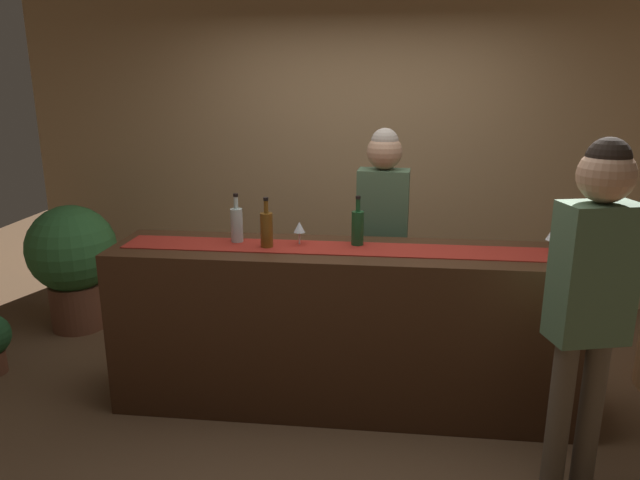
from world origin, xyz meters
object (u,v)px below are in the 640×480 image
(potted_plant_tall, at_px, (73,258))
(wine_bottle_clear, at_px, (237,224))
(wine_glass_near_customer, at_px, (299,228))
(wine_bottle_green, at_px, (358,227))
(wine_bottle_amber, at_px, (267,229))
(bartender, at_px, (382,224))
(wine_glass_mid_counter, at_px, (552,235))
(customer_sipping, at_px, (592,284))

(potted_plant_tall, bearing_deg, wine_bottle_clear, -28.34)
(wine_bottle_clear, bearing_deg, wine_glass_near_customer, -1.88)
(wine_bottle_green, bearing_deg, wine_bottle_amber, -168.86)
(wine_bottle_green, bearing_deg, wine_glass_near_customer, -175.75)
(potted_plant_tall, bearing_deg, bartender, -7.87)
(wine_bottle_amber, relative_size, wine_glass_near_customer, 2.10)
(wine_bottle_clear, xyz_separation_m, wine_glass_near_customer, (0.39, -0.01, -0.01))
(wine_bottle_green, xyz_separation_m, bartender, (0.14, 0.50, -0.10))
(wine_bottle_clear, distance_m, bartender, 1.02)
(bartender, bearing_deg, wine_bottle_green, 77.79)
(wine_bottle_green, bearing_deg, potted_plant_tall, 160.05)
(wine_bottle_green, distance_m, potted_plant_tall, 2.52)
(wine_bottle_clear, relative_size, wine_glass_mid_counter, 2.10)
(wine_glass_mid_counter, bearing_deg, bartender, 151.27)
(wine_bottle_green, distance_m, customer_sipping, 1.34)
(customer_sipping, distance_m, potted_plant_tall, 3.81)
(wine_bottle_clear, relative_size, potted_plant_tall, 0.30)
(bartender, relative_size, potted_plant_tall, 1.64)
(wine_bottle_clear, height_order, wine_glass_near_customer, wine_bottle_clear)
(wine_bottle_amber, bearing_deg, wine_glass_near_customer, 23.24)
(wine_bottle_amber, height_order, customer_sipping, customer_sipping)
(wine_glass_near_customer, bearing_deg, wine_bottle_clear, 178.12)
(bartender, distance_m, customer_sipping, 1.59)
(wine_bottle_clear, xyz_separation_m, wine_bottle_amber, (0.20, -0.09, 0.00))
(wine_glass_near_customer, bearing_deg, wine_bottle_green, 4.25)
(wine_glass_near_customer, relative_size, customer_sipping, 0.08)
(wine_bottle_amber, xyz_separation_m, wine_bottle_green, (0.53, 0.10, 0.00))
(wine_bottle_green, height_order, potted_plant_tall, wine_bottle_green)
(potted_plant_tall, bearing_deg, wine_bottle_green, -19.95)
(wine_bottle_clear, xyz_separation_m, potted_plant_tall, (-1.58, 0.85, -0.54))
(wine_bottle_green, height_order, wine_glass_mid_counter, wine_bottle_green)
(customer_sipping, bearing_deg, potted_plant_tall, 140.33)
(wine_glass_near_customer, bearing_deg, wine_bottle_amber, -156.76)
(wine_glass_mid_counter, bearing_deg, wine_bottle_clear, 179.50)
(wine_bottle_clear, distance_m, customer_sipping, 1.98)
(wine_bottle_amber, relative_size, wine_glass_mid_counter, 2.10)
(wine_bottle_clear, height_order, wine_glass_mid_counter, wine_bottle_clear)
(wine_bottle_green, xyz_separation_m, potted_plant_tall, (-2.32, 0.84, -0.54))
(wine_glass_near_customer, xyz_separation_m, potted_plant_tall, (-1.97, 0.87, -0.53))
(wine_glass_near_customer, height_order, potted_plant_tall, wine_glass_near_customer)
(wine_bottle_green, distance_m, wine_glass_near_customer, 0.35)
(wine_glass_near_customer, distance_m, customer_sipping, 1.62)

